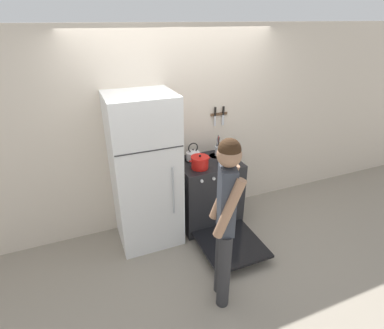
# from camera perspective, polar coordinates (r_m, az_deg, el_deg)

# --- Properties ---
(ground_plane) EXTENTS (14.00, 14.00, 0.00)m
(ground_plane) POSITION_cam_1_polar(r_m,az_deg,el_deg) (4.48, -2.35, -9.24)
(ground_plane) COLOR gray
(wall_back) EXTENTS (10.00, 0.06, 2.55)m
(wall_back) POSITION_cam_1_polar(r_m,az_deg,el_deg) (3.91, -2.84, 6.43)
(wall_back) COLOR beige
(wall_back) RESTS_ON ground_plane
(refrigerator) EXTENTS (0.75, 0.68, 1.88)m
(refrigerator) POSITION_cam_1_polar(r_m,az_deg,el_deg) (3.59, -8.91, -1.55)
(refrigerator) COLOR white
(refrigerator) RESTS_ON ground_plane
(stove_range) EXTENTS (0.79, 1.37, 0.93)m
(stove_range) POSITION_cam_1_polar(r_m,az_deg,el_deg) (4.05, 3.25, -5.65)
(stove_range) COLOR #232326
(stove_range) RESTS_ON ground_plane
(dutch_oven_pot) EXTENTS (0.27, 0.22, 0.18)m
(dutch_oven_pot) POSITION_cam_1_polar(r_m,az_deg,el_deg) (3.65, 1.51, 0.42)
(dutch_oven_pot) COLOR red
(dutch_oven_pot) RESTS_ON stove_range
(tea_kettle) EXTENTS (0.22, 0.17, 0.24)m
(tea_kettle) POSITION_cam_1_polar(r_m,az_deg,el_deg) (3.87, 0.22, 1.88)
(tea_kettle) COLOR silver
(tea_kettle) RESTS_ON stove_range
(utensil_jar) EXTENTS (0.08, 0.08, 0.28)m
(utensil_jar) POSITION_cam_1_polar(r_m,az_deg,el_deg) (4.01, 4.97, 2.75)
(utensil_jar) COLOR silver
(utensil_jar) RESTS_ON stove_range
(person) EXTENTS (0.35, 0.41, 1.75)m
(person) POSITION_cam_1_polar(r_m,az_deg,el_deg) (2.72, 6.39, -9.94)
(person) COLOR #2D2D30
(person) RESTS_ON ground_plane
(wall_knife_strip) EXTENTS (0.24, 0.03, 0.26)m
(wall_knife_strip) POSITION_cam_1_polar(r_m,az_deg,el_deg) (4.03, 5.19, 9.58)
(wall_knife_strip) COLOR brown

